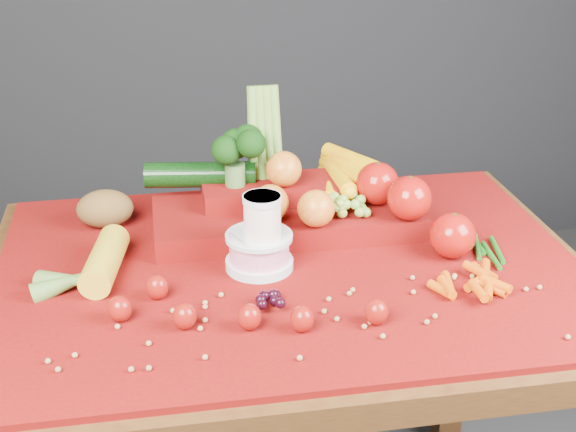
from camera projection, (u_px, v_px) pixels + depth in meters
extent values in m
cube|color=#32180B|center=(290.00, 282.00, 1.47)|extent=(1.10, 0.80, 0.05)
cube|color=#32180B|center=(60.00, 372.00, 1.85)|extent=(0.06, 0.06, 0.70)
cube|color=#32180B|center=(456.00, 332.00, 2.00)|extent=(0.06, 0.06, 0.70)
cube|color=#680E03|center=(290.00, 267.00, 1.46)|extent=(1.05, 0.75, 0.01)
cylinder|color=white|center=(263.00, 234.00, 1.40)|extent=(0.06, 0.06, 0.15)
cylinder|color=silver|center=(262.00, 199.00, 1.37)|extent=(0.07, 0.07, 0.01)
cylinder|color=silver|center=(259.00, 263.00, 1.44)|extent=(0.12, 0.12, 0.02)
cylinder|color=pink|center=(259.00, 247.00, 1.43)|extent=(0.11, 0.11, 0.05)
cylinder|color=silver|center=(259.00, 237.00, 1.42)|extent=(0.12, 0.12, 0.01)
ellipsoid|color=maroon|center=(157.00, 287.00, 1.34)|extent=(0.04, 0.04, 0.04)
cone|color=#18440C|center=(156.00, 276.00, 1.33)|extent=(0.03, 0.03, 0.01)
ellipsoid|color=maroon|center=(120.00, 309.00, 1.28)|extent=(0.04, 0.04, 0.04)
cone|color=#18440C|center=(119.00, 297.00, 1.27)|extent=(0.03, 0.03, 0.01)
ellipsoid|color=maroon|center=(185.00, 316.00, 1.26)|extent=(0.04, 0.04, 0.04)
cone|color=#18440C|center=(184.00, 305.00, 1.25)|extent=(0.03, 0.03, 0.01)
ellipsoid|color=maroon|center=(250.00, 317.00, 1.25)|extent=(0.04, 0.04, 0.04)
cone|color=#18440C|center=(249.00, 305.00, 1.24)|extent=(0.03, 0.03, 0.01)
ellipsoid|color=maroon|center=(302.00, 319.00, 1.25)|extent=(0.04, 0.04, 0.04)
cone|color=#18440C|center=(302.00, 307.00, 1.24)|extent=(0.03, 0.03, 0.01)
ellipsoid|color=maroon|center=(376.00, 312.00, 1.27)|extent=(0.04, 0.04, 0.04)
cone|color=#18440C|center=(377.00, 301.00, 1.26)|extent=(0.03, 0.03, 0.01)
cylinder|color=gold|center=(105.00, 260.00, 1.41)|extent=(0.09, 0.19, 0.06)
ellipsoid|color=brown|center=(105.00, 209.00, 1.59)|extent=(0.11, 0.08, 0.08)
cube|color=#680E03|center=(287.00, 218.00, 1.58)|extent=(0.52, 0.22, 0.04)
cube|color=#680E03|center=(272.00, 191.00, 1.61)|extent=(0.28, 0.12, 0.03)
sphere|color=maroon|center=(409.00, 198.00, 1.51)|extent=(0.09, 0.09, 0.09)
sphere|color=maroon|center=(453.00, 235.00, 1.47)|extent=(0.09, 0.09, 0.09)
sphere|color=maroon|center=(377.00, 184.00, 1.58)|extent=(0.09, 0.09, 0.09)
sphere|color=#B53A0E|center=(270.00, 203.00, 1.51)|extent=(0.07, 0.07, 0.07)
sphere|color=#B53A0E|center=(316.00, 209.00, 1.49)|extent=(0.07, 0.07, 0.07)
sphere|color=#B53A0E|center=(284.00, 169.00, 1.57)|extent=(0.07, 0.07, 0.07)
cylinder|color=#EBC700|center=(328.00, 183.00, 1.65)|extent=(0.06, 0.18, 0.04)
cylinder|color=#EBC700|center=(337.00, 176.00, 1.64)|extent=(0.04, 0.18, 0.04)
cylinder|color=#EBC700|center=(347.00, 168.00, 1.64)|extent=(0.08, 0.18, 0.04)
cylinder|color=#EBC700|center=(354.00, 161.00, 1.64)|extent=(0.11, 0.17, 0.04)
cylinder|color=#3F662D|center=(235.00, 174.00, 1.58)|extent=(0.04, 0.04, 0.04)
cylinder|color=olive|center=(253.00, 141.00, 1.60)|extent=(0.03, 0.06, 0.22)
cylinder|color=olive|center=(261.00, 141.00, 1.60)|extent=(0.02, 0.06, 0.22)
cylinder|color=olive|center=(269.00, 140.00, 1.61)|extent=(0.02, 0.06, 0.22)
cylinder|color=olive|center=(277.00, 140.00, 1.61)|extent=(0.03, 0.06, 0.22)
cylinder|color=black|center=(201.00, 175.00, 1.61)|extent=(0.23, 0.08, 0.05)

